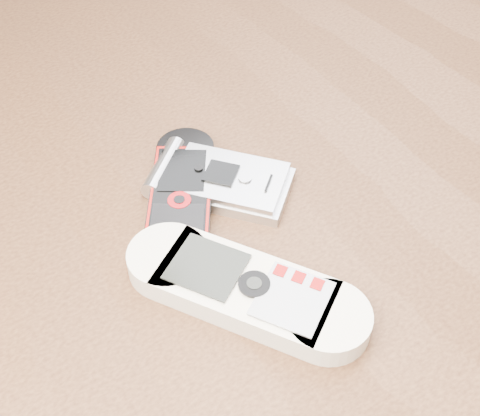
# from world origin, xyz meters

# --- Properties ---
(table) EXTENTS (1.20, 0.80, 0.75)m
(table) POSITION_xyz_m (0.00, 0.00, 0.64)
(table) COLOR black
(table) RESTS_ON ground
(nokia_white) EXTENTS (0.14, 0.17, 0.02)m
(nokia_white) POSITION_xyz_m (-0.03, -0.06, 0.76)
(nokia_white) COLOR white
(nokia_white) RESTS_ON table
(nokia_black_red) EXTENTS (0.12, 0.15, 0.01)m
(nokia_black_red) POSITION_xyz_m (-0.03, 0.03, 0.76)
(nokia_black_red) COLOR black
(nokia_black_red) RESTS_ON table
(motorola_razr) EXTENTS (0.11, 0.12, 0.02)m
(motorola_razr) POSITION_xyz_m (0.01, 0.03, 0.76)
(motorola_razr) COLOR #B4B4B9
(motorola_razr) RESTS_ON table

